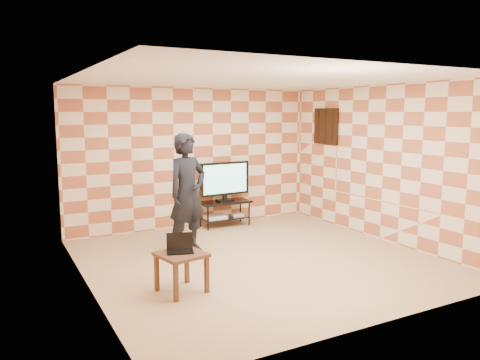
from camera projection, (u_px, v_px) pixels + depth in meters
name	position (u px, v px, depth m)	size (l,w,h in m)	color
floor	(259.00, 259.00, 7.13)	(5.00, 5.00, 0.00)	tan
wall_back	(194.00, 158.00, 9.11)	(5.00, 0.02, 2.70)	beige
wall_front	(384.00, 199.00, 4.76)	(5.00, 0.02, 2.70)	beige
wall_left	(85.00, 184.00, 5.76)	(0.02, 5.00, 2.70)	beige
wall_right	(383.00, 163.00, 8.11)	(0.02, 5.00, 2.70)	beige
ceiling	(260.00, 79.00, 6.74)	(5.00, 5.00, 0.02)	white
wall_art	(326.00, 126.00, 9.36)	(0.04, 0.72, 0.72)	black
tv_stand	(225.00, 208.00, 9.20)	(1.02, 0.46, 0.50)	black
tv	(225.00, 180.00, 9.12)	(1.06, 0.22, 0.77)	black
dvd_player	(216.00, 217.00, 9.10)	(0.40, 0.29, 0.07)	silver
game_console	(237.00, 215.00, 9.33)	(0.23, 0.17, 0.05)	silver
side_table	(181.00, 260.00, 5.79)	(0.63, 0.63, 0.50)	#3A220F
laptop	(180.00, 247.00, 5.84)	(0.39, 0.34, 0.22)	black
person	(187.00, 193.00, 7.40)	(0.69, 0.46, 1.90)	black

